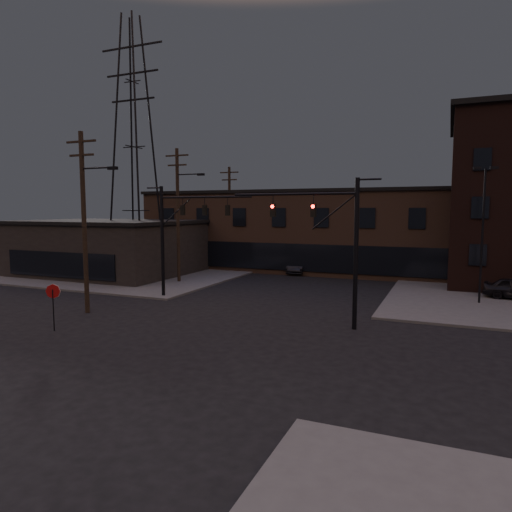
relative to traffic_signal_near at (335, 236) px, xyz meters
The scene contains 13 objects.
ground 8.56m from the traffic_signal_near, 139.97° to the right, with size 140.00×140.00×0.00m, color black.
sidewalk_nw 32.84m from the traffic_signal_near, 147.39° to the left, with size 30.00×30.00×0.15m, color #474744.
building_row 24.12m from the traffic_signal_near, 102.84° to the left, with size 40.00×12.00×8.00m, color brown.
building_left 27.95m from the traffic_signal_near, 155.60° to the left, with size 16.00×12.00×5.00m, color black.
traffic_signal_near is the anchor object (origin of this frame).
traffic_signal_far 12.57m from the traffic_signal_near, 163.83° to the left, with size 7.12×0.24×8.00m.
stop_sign 15.17m from the traffic_signal_near, 154.10° to the right, with size 0.72×0.33×2.48m.
utility_pole_near 15.03m from the traffic_signal_near, behind, with size 3.70×0.28×11.00m.
utility_pole_mid 18.47m from the traffic_signal_near, 148.97° to the left, with size 3.70×0.28×11.50m.
utility_pole_far 27.33m from the traffic_signal_near, 128.10° to the left, with size 2.20×0.28×11.00m.
transmission_tower 28.02m from the traffic_signal_near, 149.97° to the left, with size 7.00×7.00×25.00m, color black, non-canonical shape.
lot_light_a 12.21m from the traffic_signal_near, 51.18° to the left, with size 1.50×0.28×9.14m.
car_crossing 21.25m from the traffic_signal_near, 112.21° to the left, with size 1.61×4.62×1.52m, color black.
Camera 1 is at (10.95, -19.47, 6.37)m, focal length 32.00 mm.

